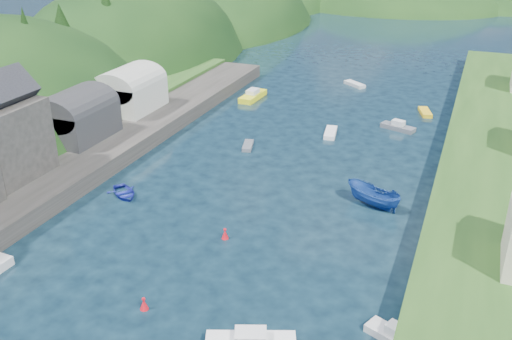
% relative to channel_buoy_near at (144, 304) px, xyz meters
% --- Properties ---
extents(ground, '(600.00, 600.00, 0.00)m').
position_rel_channel_buoy_near_xyz_m(ground, '(1.70, 41.06, -0.48)').
color(ground, black).
rests_on(ground, ground).
extents(hillside_left, '(44.00, 245.56, 52.00)m').
position_rel_channel_buoy_near_xyz_m(hillside_left, '(-43.30, 66.06, -8.51)').
color(hillside_left, black).
rests_on(hillside_left, ground).
extents(far_hills, '(103.00, 68.00, 44.00)m').
position_rel_channel_buoy_near_xyz_m(far_hills, '(2.92, 165.07, -11.28)').
color(far_hills, black).
rests_on(far_hills, ground).
extents(hill_trees, '(92.21, 153.32, 12.94)m').
position_rel_channel_buoy_near_xyz_m(hill_trees, '(1.38, 55.23, 10.64)').
color(hill_trees, black).
rests_on(hill_trees, ground).
extents(quay_left, '(12.00, 110.00, 2.00)m').
position_rel_channel_buoy_near_xyz_m(quay_left, '(-22.30, 11.06, 0.52)').
color(quay_left, '#2D2B28').
rests_on(quay_left, ground).
extents(boat_sheds, '(7.00, 21.00, 7.50)m').
position_rel_channel_buoy_near_xyz_m(boat_sheds, '(-24.30, 30.06, 4.79)').
color(boat_sheds, '#2D2D30').
rests_on(boat_sheds, quay_left).
extents(channel_buoy_near, '(0.70, 0.70, 1.10)m').
position_rel_channel_buoy_near_xyz_m(channel_buoy_near, '(0.00, 0.00, 0.00)').
color(channel_buoy_near, red).
rests_on(channel_buoy_near, ground).
extents(channel_buoy_far, '(0.70, 0.70, 1.10)m').
position_rel_channel_buoy_near_xyz_m(channel_buoy_far, '(1.48, 11.77, 0.00)').
color(channel_buoy_far, red).
rests_on(channel_buoy_far, ground).
extents(moored_boats, '(37.21, 73.30, 2.38)m').
position_rel_channel_buoy_near_xyz_m(moored_boats, '(2.43, 23.97, 0.14)').
color(moored_boats, yellow).
rests_on(moored_boats, ground).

